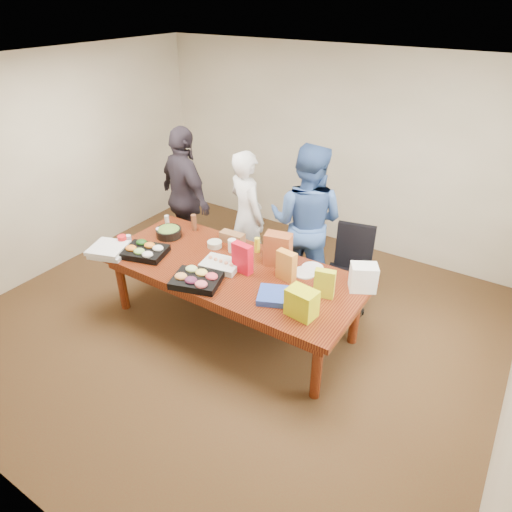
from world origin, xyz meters
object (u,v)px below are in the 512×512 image
Objects in this scene: office_chair at (345,274)px; person_center at (247,216)px; person_right at (306,222)px; sheet_cake at (221,265)px; conference_table at (232,296)px; salad_bowl at (169,233)px.

person_center is at bearing 165.33° from office_chair.
sheet_cake is at bearing 59.73° from person_right.
person_center is (-0.45, 0.96, 0.46)m from conference_table.
office_chair is 0.75m from person_right.
person_right is (0.78, 0.08, 0.10)m from person_center.
person_center is at bearing 99.08° from sheet_cake.
office_chair is 2.59× the size of sheet_cake.
person_center is at bearing 114.96° from conference_table.
person_center is 0.98m from salad_bowl.
office_chair is 3.32× the size of salad_bowl.
person_right reaches higher than office_chair.
salad_bowl is at bearing 23.62° from person_right.
office_chair reaches higher than conference_table.
person_center is (-1.38, 0.06, 0.34)m from office_chair.
office_chair is 1.43m from sheet_cake.
salad_bowl reaches higher than conference_table.
salad_bowl is at bearing 77.79° from person_center.
sheet_cake is (0.36, -1.02, -0.05)m from person_center.
salad_bowl is (-1.02, 0.17, 0.42)m from conference_table.
conference_table is 1.50× the size of person_right.
person_right reaches higher than person_center.
person_right is at bearing 58.78° from sheet_cake.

